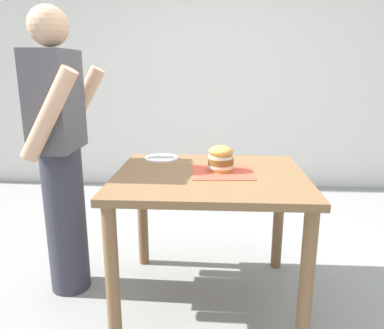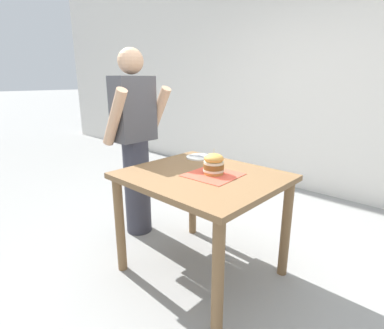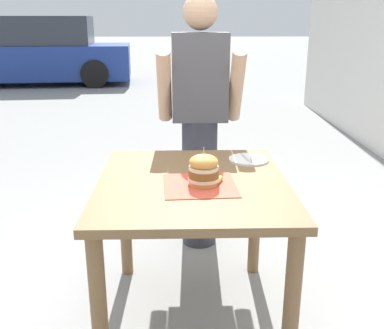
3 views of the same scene
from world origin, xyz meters
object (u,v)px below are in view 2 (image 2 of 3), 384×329
Objects in this scene: pickle_spear at (218,169)px; parked_car_near_curb at (146,97)px; side_plate_with_forks at (199,157)px; patio_table at (202,191)px; diner_across_table at (135,142)px; sandwich at (214,164)px.

parked_car_near_curb reaches higher than pickle_spear.
side_plate_with_forks is 0.05× the size of parked_car_near_curb.
pickle_spear is at bearing -118.72° from side_plate_with_forks.
side_plate_with_forks is (0.20, 0.36, -0.01)m from pickle_spear.
patio_table is 0.19m from pickle_spear.
diner_across_table is at bearing 93.00° from pickle_spear.
parked_car_near_curb is (6.32, 8.57, 0.06)m from patio_table.
patio_table is at bearing 129.93° from sandwich.
patio_table is 0.25× the size of parked_car_near_curb.
patio_table is 5.82× the size of sandwich.
pickle_spear is at bearing -87.00° from diner_across_table.
patio_table is 0.47m from side_plate_with_forks.
side_plate_with_forks is at bearing -126.00° from parked_car_near_curb.
sandwich is 0.09m from pickle_spear.
pickle_spear reaches higher than side_plate_with_forks.
diner_across_table is at bearing 113.90° from side_plate_with_forks.
parked_car_near_curb is at bearing 53.60° from patio_table.
sandwich reaches higher than patio_table.
pickle_spear is at bearing 10.95° from sandwich.
sandwich is 0.94m from diner_across_table.
pickle_spear is at bearing -125.72° from parked_car_near_curb.
sandwich is at bearing -125.64° from side_plate_with_forks.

